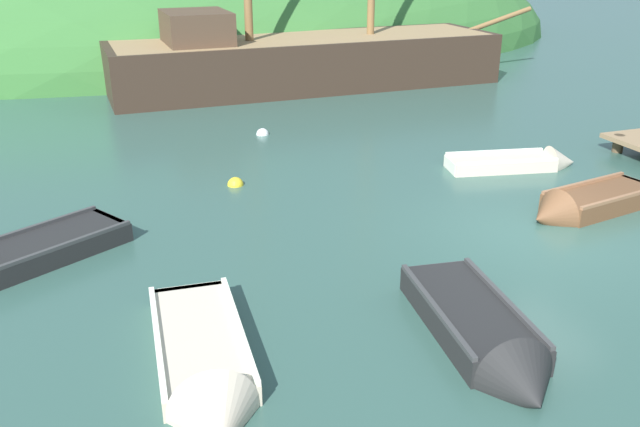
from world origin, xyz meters
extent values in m
plane|color=#33564C|center=(0.00, 0.00, 0.00)|extent=(120.00, 120.00, 0.00)
cylinder|color=brown|center=(5.34, 3.78, -0.07)|extent=(0.28, 0.28, 1.07)
ellipsoid|color=#387033|center=(-3.29, 28.84, 0.00)|extent=(45.75, 26.74, 12.12)
cube|color=#38281E|center=(0.22, 14.64, 0.53)|extent=(14.72, 4.19, 2.65)
cube|color=#997A51|center=(0.22, 14.64, 1.80)|extent=(14.13, 3.86, 0.10)
cylinder|color=olive|center=(8.75, 14.78, 2.15)|extent=(2.95, 0.25, 0.97)
cube|color=#4C3828|center=(-3.89, 14.58, 2.40)|extent=(2.24, 2.80, 1.10)
cube|color=beige|center=(-6.99, -1.77, 0.09)|extent=(1.40, 2.95, 0.41)
cube|color=white|center=(-6.90, -0.38, 0.15)|extent=(1.09, 0.19, 0.29)
cube|color=white|center=(-7.03, -2.27, 0.23)|extent=(1.12, 0.25, 0.05)
cube|color=white|center=(-6.96, -1.27, 0.23)|extent=(1.12, 0.25, 0.05)
cube|color=white|center=(-7.55, -1.73, 0.32)|extent=(0.27, 2.82, 0.07)
cube|color=white|center=(-6.43, -1.81, 0.32)|extent=(0.27, 2.82, 0.07)
cube|color=black|center=(-3.13, -2.55, 0.14)|extent=(1.50, 2.88, 0.51)
cone|color=black|center=(-3.34, -4.26, 0.14)|extent=(1.19, 0.82, 1.12)
cube|color=#3B3B3B|center=(-2.97, -1.23, 0.21)|extent=(1.06, 0.25, 0.36)
cube|color=#3B3B3B|center=(-3.19, -3.03, 0.33)|extent=(1.10, 0.31, 0.05)
cube|color=#3B3B3B|center=(-3.07, -2.07, 0.33)|extent=(1.10, 0.31, 0.05)
cube|color=#3B3B3B|center=(-3.67, -2.48, 0.42)|extent=(0.41, 2.69, 0.07)
cube|color=#3B3B3B|center=(-2.59, -2.61, 0.42)|extent=(0.41, 2.69, 0.07)
cube|color=beige|center=(1.54, 3.62, 0.09)|extent=(2.75, 1.41, 0.42)
cone|color=beige|center=(3.15, 3.30, 0.09)|extent=(0.82, 0.99, 0.88)
cube|color=white|center=(0.31, 3.87, 0.15)|extent=(0.28, 0.84, 0.29)
cube|color=white|center=(1.99, 3.53, 0.24)|extent=(0.34, 0.87, 0.05)
cube|color=white|center=(1.09, 3.71, 0.24)|extent=(0.34, 0.87, 0.05)
cube|color=white|center=(1.46, 3.21, 0.33)|extent=(2.53, 0.58, 0.07)
cube|color=white|center=(1.62, 4.03, 0.33)|extent=(2.53, 0.58, 0.07)
cube|color=black|center=(-8.98, 2.22, 0.12)|extent=(2.97, 2.42, 0.47)
cube|color=#3B3B3B|center=(-7.84, 2.86, 0.19)|extent=(0.65, 1.02, 0.33)
cube|color=#3B3B3B|center=(-9.40, 1.98, 0.29)|extent=(0.72, 1.08, 0.05)
cube|color=#3B3B3B|center=(-8.57, 2.45, 0.29)|extent=(0.72, 1.08, 0.05)
cube|color=#3B3B3B|center=(-9.27, 2.72, 0.38)|extent=(2.35, 1.39, 0.07)
cube|color=#3B3B3B|center=(-8.70, 1.71, 0.38)|extent=(2.35, 1.39, 0.07)
cube|color=brown|center=(2.10, 0.68, 0.13)|extent=(2.74, 1.52, 0.49)
cone|color=brown|center=(0.51, 0.39, 0.13)|extent=(0.82, 1.13, 1.03)
cube|color=#8E6242|center=(3.32, 0.90, 0.20)|extent=(0.29, 0.98, 0.35)
cube|color=#8E6242|center=(1.65, 0.60, 0.31)|extent=(0.35, 1.01, 0.05)
cube|color=#8E6242|center=(2.55, 0.76, 0.31)|extent=(0.35, 1.01, 0.05)
cube|color=#8E6242|center=(2.01, 1.17, 0.40)|extent=(2.51, 0.53, 0.07)
cube|color=#8E6242|center=(2.19, 0.18, 0.40)|extent=(2.51, 0.53, 0.07)
sphere|color=white|center=(-3.19, 8.69, 0.00)|extent=(0.37, 0.37, 0.37)
sphere|color=yellow|center=(-4.94, 4.73, 0.00)|extent=(0.38, 0.38, 0.38)
camera|label=1|loc=(-8.16, -9.94, 5.42)|focal=38.05mm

